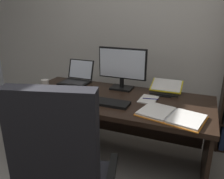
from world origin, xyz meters
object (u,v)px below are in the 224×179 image
at_px(laptop, 77,78).
at_px(coffee_mug, 45,84).
at_px(pen, 151,99).
at_px(open_binder, 171,115).
at_px(notepad, 148,99).
at_px(desk, 117,112).
at_px(monitor, 122,68).
at_px(keyboard, 106,102).
at_px(reading_stand_with_book, 166,87).
at_px(computer_mouse, 76,97).

height_order(laptop, coffee_mug, laptop).
bearing_deg(pen, open_binder, -51.02).
xyz_separation_m(notepad, pen, (0.02, 0.00, 0.01)).
relative_size(desk, coffee_mug, 19.61).
height_order(desk, monitor, monitor).
relative_size(desk, pen, 12.77).
relative_size(keyboard, reading_stand_with_book, 1.41).
relative_size(computer_mouse, reading_stand_with_book, 0.35).
bearing_deg(coffee_mug, notepad, 4.09).
xyz_separation_m(reading_stand_with_book, pen, (-0.10, -0.26, -0.04)).
xyz_separation_m(desk, reading_stand_with_book, (0.43, 0.24, 0.24)).
distance_m(notepad, coffee_mug, 1.08).
height_order(keyboard, coffee_mug, coffee_mug).
relative_size(keyboard, notepad, 2.00).
distance_m(monitor, notepad, 0.44).
bearing_deg(open_binder, desk, 165.26).
bearing_deg(pen, computer_mouse, -161.08).
relative_size(monitor, reading_stand_with_book, 1.67).
bearing_deg(laptop, reading_stand_with_book, 2.71).
distance_m(monitor, open_binder, 0.77).
height_order(monitor, laptop, monitor).
relative_size(computer_mouse, coffee_mug, 1.14).
height_order(monitor, notepad, monitor).
relative_size(open_binder, pen, 3.88).
xyz_separation_m(desk, coffee_mug, (-0.76, -0.09, 0.23)).
relative_size(keyboard, computer_mouse, 4.04).
height_order(keyboard, reading_stand_with_book, reading_stand_with_book).
relative_size(monitor, laptop, 1.60).
relative_size(notepad, coffee_mug, 2.30).
bearing_deg(reading_stand_with_book, open_binder, -76.66).
bearing_deg(computer_mouse, reading_stand_with_book, 32.74).
bearing_deg(monitor, desk, -85.93).
bearing_deg(keyboard, coffee_mug, 169.02).
xyz_separation_m(open_binder, pen, (-0.22, 0.27, 0.00)).
height_order(desk, open_binder, open_binder).
bearing_deg(desk, laptop, 160.83).
distance_m(monitor, pen, 0.45).
height_order(keyboard, computer_mouse, computer_mouse).
bearing_deg(open_binder, computer_mouse, -170.50).
xyz_separation_m(pen, coffee_mug, (-1.09, -0.08, 0.03)).
distance_m(reading_stand_with_book, open_binder, 0.54).
bearing_deg(pen, coffee_mug, -175.99).
xyz_separation_m(laptop, pen, (0.89, -0.21, -0.04)).
xyz_separation_m(monitor, reading_stand_with_book, (0.44, 0.05, -0.16)).
bearing_deg(pen, desk, 177.09).
height_order(open_binder, pen, open_binder).
relative_size(desk, keyboard, 4.26).
relative_size(reading_stand_with_book, pen, 2.13).
bearing_deg(reading_stand_with_book, monitor, -173.14).
distance_m(desk, open_binder, 0.66).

